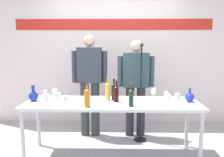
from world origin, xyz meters
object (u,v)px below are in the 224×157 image
Objects in this scene: decanter_blue_right at (190,97)px; wine_bottle_0 at (108,91)px; wine_glass_left_3 at (58,96)px; wine_bottle_1 at (114,90)px; microphone_stand at (141,109)px; presenter_left at (90,79)px; wine_glass_right_2 at (166,95)px; decanter_blue_left at (33,96)px; wine_glass_left_2 at (65,99)px; wine_glass_left_5 at (45,93)px; wine_bottle_2 at (87,97)px; wine_glass_left_1 at (45,97)px; wine_glass_right_1 at (178,97)px; display_table at (112,106)px; presenter_right at (136,82)px; wine_bottle_3 at (116,93)px; wine_glass_left_0 at (54,92)px; wine_glass_right_3 at (168,97)px; wine_bottle_4 at (131,97)px; wine_glass_right_0 at (154,91)px; wine_glass_left_4 at (47,97)px.

wine_bottle_0 is at bearing 176.14° from decanter_blue_right.
wine_bottle_1 is at bearing 23.17° from wine_glass_left_3.
presenter_left is at bearing 165.75° from microphone_stand.
wine_glass_right_2 is at bearing -9.33° from wine_bottle_0.
wine_glass_left_2 is (0.50, -0.29, 0.03)m from decanter_blue_left.
wine_glass_left_5 is at bearing 178.83° from decanter_blue_right.
wine_glass_left_1 is at bearing 167.11° from wine_bottle_2.
wine_glass_right_2 is (0.70, -0.17, -0.02)m from wine_bottle_1.
wine_glass_right_1 is at bearing -2.24° from wine_glass_left_1.
display_table is 16.38× the size of wine_glass_left_2.
presenter_right reaches higher than wine_glass_right_2.
wine_bottle_0 is at bearing 142.18° from wine_bottle_3.
wine_glass_left_0 is at bearing 172.02° from display_table.
presenter_left reaches higher than decanter_blue_right.
wine_bottle_1 is 0.69m from microphone_stand.
decanter_blue_left is 1.50× the size of wine_glass_right_3.
presenter_right is (1.46, 0.72, 0.07)m from decanter_blue_left.
microphone_stand is at bearing 40.63° from wine_bottle_0.
presenter_left reaches higher than wine_glass_right_3.
wine_glass_left_0 is (-0.43, -0.64, -0.08)m from presenter_left.
wine_bottle_4 reaches higher than wine_glass_right_0.
wine_bottle_2 is 0.98× the size of wine_bottle_4.
decanter_blue_left is 1.42× the size of wine_glass_right_2.
wine_glass_left_5 is at bearing 171.30° from wine_glass_right_1.
wine_glass_right_0 is at bearing 7.37° from decanter_blue_left.
wine_glass_left_2 is (-0.20, -1.01, -0.09)m from presenter_left.
wine_glass_right_0 reaches higher than wine_glass_left_1.
wine_bottle_0 is 1.08× the size of wine_bottle_4.
wine_bottle_2 is 2.27× the size of wine_glass_left_1.
wine_bottle_3 is at bearing 8.79° from wine_glass_left_1.
decanter_blue_left is 1.57× the size of wine_glass_right_0.
wine_bottle_3 is (0.44, -0.74, -0.07)m from presenter_left.
microphone_stand is at bearing 118.09° from wine_glass_right_0.
wine_glass_left_4 is 1.56m from wine_glass_right_2.
presenter_right reaches higher than decanter_blue_left.
presenter_left is 11.44× the size of wine_glass_right_3.
wine_glass_left_3 is at bearing 165.42° from wine_bottle_2.
wine_glass_right_2 is at bearing -2.11° from display_table.
wine_glass_left_3 is (-0.75, -0.17, -0.01)m from wine_bottle_3.
wine_glass_right_1 reaches higher than wine_glass_left_0.
wine_glass_left_3 is (-0.31, -0.92, -0.07)m from presenter_left.
wine_glass_left_3 is at bearing 176.56° from wine_bottle_4.
presenter_left is 5.38× the size of wine_bottle_1.
presenter_left reaches higher than display_table.
wine_glass_left_2 is 0.86× the size of wine_glass_right_1.
display_table is 16.55× the size of wine_glass_left_5.
wine_bottle_4 is 2.02× the size of wine_glass_left_4.
microphone_stand is (1.26, 0.42, -0.36)m from wine_glass_left_0.
wine_glass_left_3 reaches higher than wine_glass_left_1.
display_table is 1.47× the size of presenter_right.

